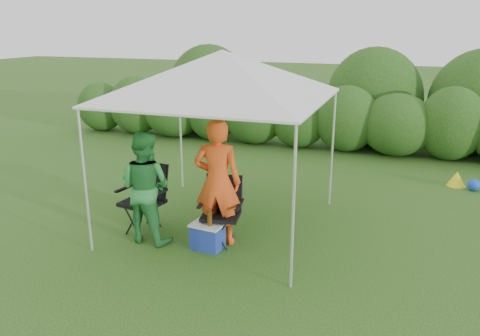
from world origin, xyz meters
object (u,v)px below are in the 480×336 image
(canopy, at_px, (222,75))
(chair_left, at_px, (146,193))
(man, at_px, (218,182))
(cooler, at_px, (207,236))
(woman, at_px, (145,187))
(chair_right, at_px, (222,205))

(canopy, bearing_deg, chair_left, -154.48)
(canopy, relative_size, chair_left, 2.87)
(man, xyz_separation_m, cooler, (-0.07, -0.25, -0.76))
(chair_left, height_order, cooler, chair_left)
(woman, bearing_deg, canopy, -132.00)
(chair_right, bearing_deg, cooler, -116.79)
(chair_right, relative_size, woman, 0.59)
(cooler, bearing_deg, woman, -171.94)
(canopy, relative_size, chair_right, 3.09)
(canopy, relative_size, cooler, 6.23)
(man, xyz_separation_m, woman, (-1.06, -0.29, -0.11))
(woman, xyz_separation_m, cooler, (0.99, 0.04, -0.66))
(chair_left, xyz_separation_m, man, (1.27, -0.08, 0.35))
(chair_right, relative_size, cooler, 2.02)
(chair_left, bearing_deg, man, 6.40)
(chair_right, bearing_deg, woman, -170.45)
(cooler, bearing_deg, chair_right, 78.62)
(chair_left, distance_m, woman, 0.49)
(chair_right, height_order, chair_left, chair_left)
(canopy, distance_m, chair_right, 1.97)
(chair_right, xyz_separation_m, man, (-0.04, -0.09, 0.39))
(chair_right, distance_m, chair_left, 1.31)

